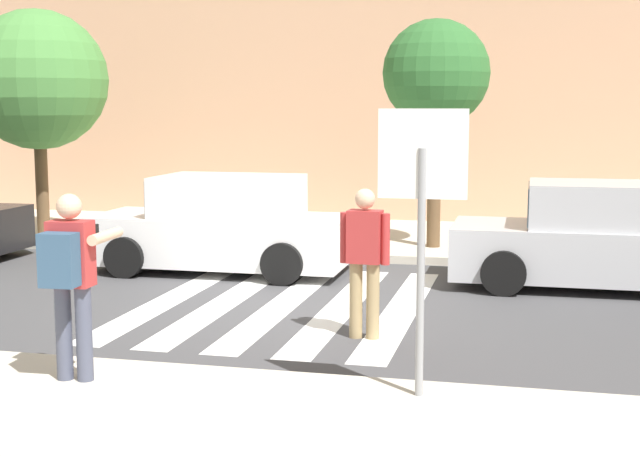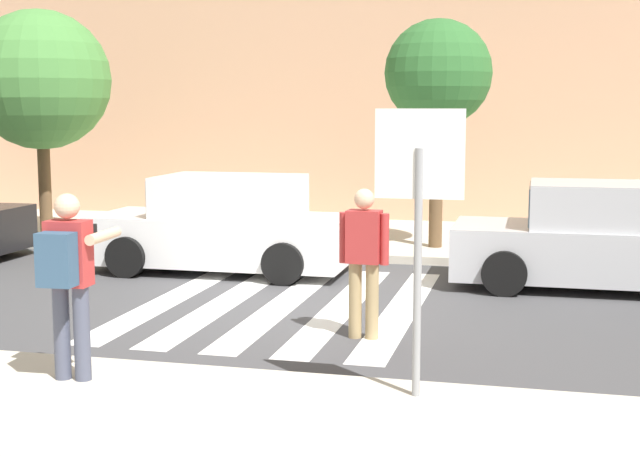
# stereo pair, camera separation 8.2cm
# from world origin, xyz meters

# --- Properties ---
(ground_plane) EXTENTS (120.00, 120.00, 0.00)m
(ground_plane) POSITION_xyz_m (0.00, 0.00, 0.00)
(ground_plane) COLOR #424244
(sidewalk_far) EXTENTS (60.00, 4.80, 0.14)m
(sidewalk_far) POSITION_xyz_m (0.00, 6.00, 0.07)
(sidewalk_far) COLOR beige
(sidewalk_far) RESTS_ON ground
(building_facade_far) EXTENTS (56.00, 4.00, 6.20)m
(building_facade_far) POSITION_xyz_m (0.00, 10.40, 3.10)
(building_facade_far) COLOR tan
(building_facade_far) RESTS_ON ground
(crosswalk_stripe_0) EXTENTS (0.44, 5.20, 0.01)m
(crosswalk_stripe_0) POSITION_xyz_m (-1.60, 0.20, 0.00)
(crosswalk_stripe_0) COLOR silver
(crosswalk_stripe_0) RESTS_ON ground
(crosswalk_stripe_1) EXTENTS (0.44, 5.20, 0.01)m
(crosswalk_stripe_1) POSITION_xyz_m (-0.80, 0.20, 0.00)
(crosswalk_stripe_1) COLOR silver
(crosswalk_stripe_1) RESTS_ON ground
(crosswalk_stripe_2) EXTENTS (0.44, 5.20, 0.01)m
(crosswalk_stripe_2) POSITION_xyz_m (0.00, 0.20, 0.00)
(crosswalk_stripe_2) COLOR silver
(crosswalk_stripe_2) RESTS_ON ground
(crosswalk_stripe_3) EXTENTS (0.44, 5.20, 0.01)m
(crosswalk_stripe_3) POSITION_xyz_m (0.80, 0.20, 0.00)
(crosswalk_stripe_3) COLOR silver
(crosswalk_stripe_3) RESTS_ON ground
(crosswalk_stripe_4) EXTENTS (0.44, 5.20, 0.01)m
(crosswalk_stripe_4) POSITION_xyz_m (1.60, 0.20, 0.00)
(crosswalk_stripe_4) COLOR silver
(crosswalk_stripe_4) RESTS_ON ground
(stop_sign) EXTENTS (0.76, 0.08, 2.48)m
(stop_sign) POSITION_xyz_m (2.30, -3.61, 1.95)
(stop_sign) COLOR gray
(stop_sign) RESTS_ON sidewalk_near
(photographer_with_backpack) EXTENTS (0.60, 0.86, 1.72)m
(photographer_with_backpack) POSITION_xyz_m (-0.84, -3.94, 1.17)
(photographer_with_backpack) COLOR #474C60
(photographer_with_backpack) RESTS_ON sidewalk_near
(pedestrian_crossing) EXTENTS (0.58, 0.27, 1.72)m
(pedestrian_crossing) POSITION_xyz_m (1.39, -1.31, 0.97)
(pedestrian_crossing) COLOR tan
(pedestrian_crossing) RESTS_ON ground
(parked_car_white) EXTENTS (4.10, 1.92, 1.55)m
(parked_car_white) POSITION_xyz_m (-1.60, 2.30, 0.73)
(parked_car_white) COLOR white
(parked_car_white) RESTS_ON ground
(parked_car_silver) EXTENTS (4.10, 1.92, 1.55)m
(parked_car_silver) POSITION_xyz_m (4.18, 2.30, 0.73)
(parked_car_silver) COLOR #B7BABF
(parked_car_silver) RESTS_ON ground
(street_tree_west) EXTENTS (2.65, 2.65, 4.33)m
(street_tree_west) POSITION_xyz_m (-5.97, 4.28, 3.13)
(street_tree_west) COLOR brown
(street_tree_west) RESTS_ON sidewalk_far
(street_tree_center) EXTENTS (1.89, 1.89, 4.03)m
(street_tree_center) POSITION_xyz_m (1.52, 4.74, 3.19)
(street_tree_center) COLOR brown
(street_tree_center) RESTS_ON sidewalk_far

